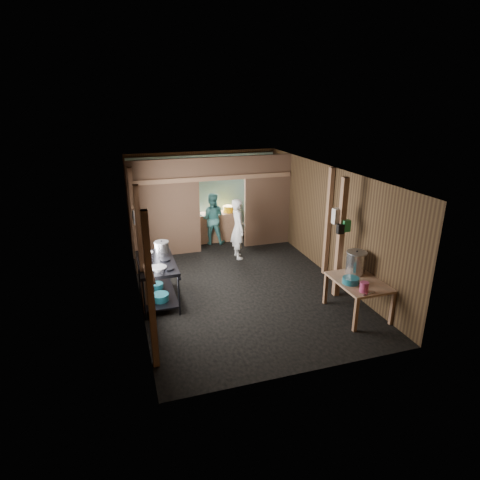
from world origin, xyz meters
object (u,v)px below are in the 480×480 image
object	(u,v)px
gas_range	(158,282)
prep_table	(357,297)
stock_pot	(356,263)
yellow_tub	(229,209)
pink_bucket	(364,287)
cook	(238,229)
stove_pot_large	(162,249)

from	to	relation	value
gas_range	prep_table	xyz separation A→B (m)	(3.71, -1.71, -0.10)
prep_table	stock_pot	xyz separation A→B (m)	(0.13, 0.35, 0.58)
prep_table	stock_pot	size ratio (longest dim) A/B	2.51
stock_pot	yellow_tub	world-z (taller)	stock_pot
yellow_tub	pink_bucket	bearing A→B (deg)	-79.69
pink_bucket	gas_range	bearing A→B (deg)	148.77
pink_bucket	yellow_tub	size ratio (longest dim) A/B	0.57
prep_table	cook	xyz separation A→B (m)	(-1.37, 3.57, 0.45)
prep_table	pink_bucket	xyz separation A→B (m)	(-0.19, -0.43, 0.45)
yellow_tub	prep_table	bearing A→B (deg)	-76.82
gas_range	cook	xyz separation A→B (m)	(2.34, 1.86, 0.35)
stove_pot_large	pink_bucket	distance (m)	4.18
gas_range	yellow_tub	bearing A→B (deg)	53.28
gas_range	stock_pot	size ratio (longest dim) A/B	3.20
cook	pink_bucket	bearing A→B (deg)	-162.42
prep_table	yellow_tub	world-z (taller)	yellow_tub
yellow_tub	cook	distance (m)	1.53
stove_pot_large	yellow_tub	world-z (taller)	stove_pot_large
cook	yellow_tub	bearing A→B (deg)	-5.46
cook	stock_pot	bearing A→B (deg)	-153.95
stove_pot_large	cook	distance (m)	2.66
pink_bucket	yellow_tub	xyz separation A→B (m)	(-1.00, 5.51, 0.13)
prep_table	stock_pot	distance (m)	0.69
stove_pot_large	pink_bucket	xyz separation A→B (m)	(3.35, -2.49, -0.24)
stove_pot_large	pink_bucket	world-z (taller)	stove_pot_large
gas_range	pink_bucket	xyz separation A→B (m)	(3.52, -2.14, 0.36)
stock_pot	cook	world-z (taller)	cook
gas_range	stock_pot	bearing A→B (deg)	-19.43
yellow_tub	gas_range	bearing A→B (deg)	-126.72
stove_pot_large	cook	world-z (taller)	cook
yellow_tub	cook	size ratio (longest dim) A/B	0.21
prep_table	stock_pot	bearing A→B (deg)	70.32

